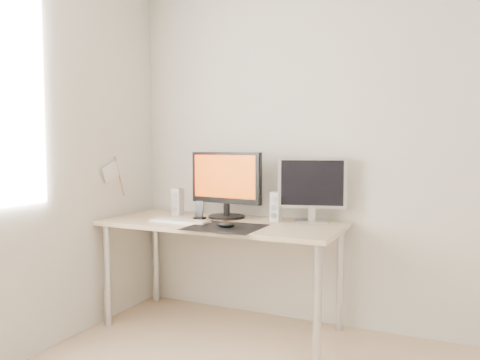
% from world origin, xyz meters
% --- Properties ---
extents(wall_back, '(3.50, 0.00, 3.50)m').
position_xyz_m(wall_back, '(0.00, 1.75, 1.25)').
color(wall_back, silver).
rests_on(wall_back, ground).
extents(mousepad, '(0.45, 0.40, 0.00)m').
position_xyz_m(mousepad, '(-0.81, 1.19, 0.73)').
color(mousepad, black).
rests_on(mousepad, desk).
extents(mouse, '(0.12, 0.07, 0.04)m').
position_xyz_m(mouse, '(-0.79, 1.16, 0.76)').
color(mouse, black).
rests_on(mouse, mousepad).
extents(desk, '(1.60, 0.70, 0.73)m').
position_xyz_m(desk, '(-0.93, 1.38, 0.65)').
color(desk, '#D1B587').
rests_on(desk, ground).
extents(main_monitor, '(0.55, 0.29, 0.47)m').
position_xyz_m(main_monitor, '(-0.98, 1.54, 0.98)').
color(main_monitor, black).
rests_on(main_monitor, desk).
extents(second_monitor, '(0.45, 0.21, 0.43)m').
position_xyz_m(second_monitor, '(-0.37, 1.61, 0.97)').
color(second_monitor, '#A8A8AA').
rests_on(second_monitor, desk).
extents(speaker_left, '(0.06, 0.08, 0.20)m').
position_xyz_m(speaker_left, '(-1.36, 1.52, 0.83)').
color(speaker_left, white).
rests_on(speaker_left, desk).
extents(speaker_right, '(0.06, 0.08, 0.20)m').
position_xyz_m(speaker_right, '(-0.60, 1.54, 0.83)').
color(speaker_right, white).
rests_on(speaker_right, desk).
extents(keyboard, '(0.42, 0.13, 0.02)m').
position_xyz_m(keyboard, '(-1.18, 1.25, 0.74)').
color(keyboard, silver).
rests_on(keyboard, desk).
extents(phone_dock, '(0.07, 0.06, 0.13)m').
position_xyz_m(phone_dock, '(-1.12, 1.41, 0.77)').
color(phone_dock, black).
rests_on(phone_dock, desk).
extents(pennant, '(0.01, 0.23, 0.29)m').
position_xyz_m(pennant, '(-1.72, 1.24, 1.05)').
color(pennant, '#A57F54').
rests_on(pennant, wall_left).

